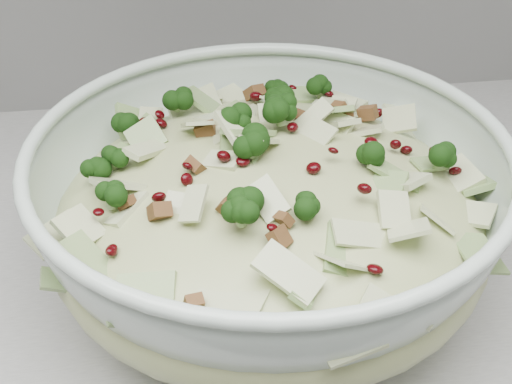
# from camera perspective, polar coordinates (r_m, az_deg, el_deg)

# --- Properties ---
(mixing_bowl) EXTENTS (0.48, 0.48, 0.15)m
(mixing_bowl) POSITION_cam_1_polar(r_m,az_deg,el_deg) (0.59, 1.03, -2.12)
(mixing_bowl) COLOR silver
(mixing_bowl) RESTS_ON counter
(salad) EXTENTS (0.45, 0.45, 0.16)m
(salad) POSITION_cam_1_polar(r_m,az_deg,el_deg) (0.58, 1.05, -0.14)
(salad) COLOR #B4BE82
(salad) RESTS_ON mixing_bowl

